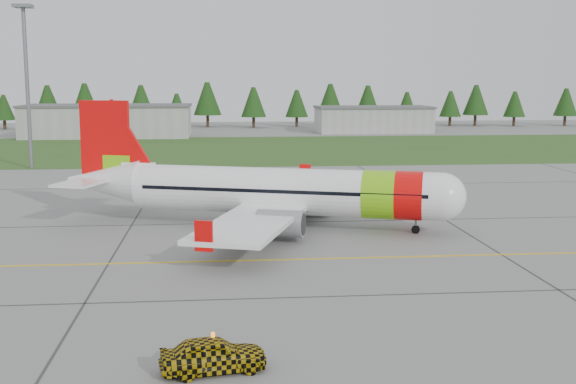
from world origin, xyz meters
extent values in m
plane|color=gray|center=(0.00, 0.00, 0.00)|extent=(320.00, 320.00, 0.00)
cylinder|color=white|center=(-3.22, 18.10, 2.80)|extent=(23.43, 10.79, 3.53)
sphere|color=white|center=(7.93, 14.38, 2.80)|extent=(3.53, 3.53, 3.53)
cone|color=white|center=(-17.38, 22.83, 3.12)|extent=(7.12, 5.35, 3.53)
cube|color=black|center=(8.19, 14.29, 3.12)|extent=(2.12, 2.69, 0.51)
cylinder|color=#7BD40F|center=(3.64, 15.81, 2.80)|extent=(3.37, 4.17, 3.61)
cylinder|color=red|center=(5.70, 15.12, 2.80)|extent=(3.03, 4.05, 3.61)
cube|color=white|center=(-3.65, 18.25, 1.81)|extent=(13.89, 29.03, 0.33)
cube|color=red|center=(0.05, 32.18, 2.31)|extent=(1.08, 0.50, 1.81)
cube|color=red|center=(-9.06, 4.89, 2.31)|extent=(1.08, 0.50, 1.81)
cylinder|color=gray|center=(-0.79, 22.54, 1.31)|extent=(3.69, 2.83, 1.90)
cylinder|color=gray|center=(-3.94, 13.10, 1.31)|extent=(3.69, 2.83, 1.90)
cube|color=red|center=(-17.21, 22.77, 6.15)|extent=(4.05, 1.63, 6.88)
cube|color=#7BD40F|center=(-16.26, 22.46, 4.16)|extent=(2.35, 1.11, 2.17)
cube|color=white|center=(-17.81, 22.97, 3.35)|extent=(6.04, 10.78, 0.20)
cylinder|color=slate|center=(6.22, 14.95, 0.63)|extent=(0.16, 0.16, 1.27)
cylinder|color=black|center=(6.22, 14.95, 0.31)|extent=(0.66, 0.44, 0.62)
cylinder|color=slate|center=(-3.71, 20.94, 0.86)|extent=(0.20, 0.20, 1.72)
cylinder|color=black|center=(-4.05, 21.05, 0.47)|extent=(1.02, 0.68, 0.94)
cylinder|color=slate|center=(-5.31, 16.13, 0.86)|extent=(0.20, 0.20, 1.72)
cylinder|color=black|center=(-5.65, 16.25, 0.47)|extent=(1.02, 0.68, 0.94)
imported|color=gold|center=(-8.44, -9.27, 2.06)|extent=(1.68, 1.88, 4.12)
imported|color=white|center=(-22.27, 57.02, 2.12)|extent=(1.54, 1.46, 4.24)
cube|color=#30561E|center=(0.00, 82.00, 0.01)|extent=(320.00, 50.00, 0.03)
cube|color=gold|center=(0.00, 8.00, 0.01)|extent=(120.00, 0.25, 0.02)
cube|color=#A8A8A3|center=(-30.00, 110.00, 3.00)|extent=(32.00, 14.00, 6.00)
cube|color=#A8A8A3|center=(25.00, 118.00, 2.60)|extent=(24.00, 12.00, 5.20)
cylinder|color=slate|center=(-32.00, 58.00, 10.00)|extent=(0.50, 0.50, 20.00)
camera|label=1|loc=(-8.07, -35.96, 11.18)|focal=45.00mm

